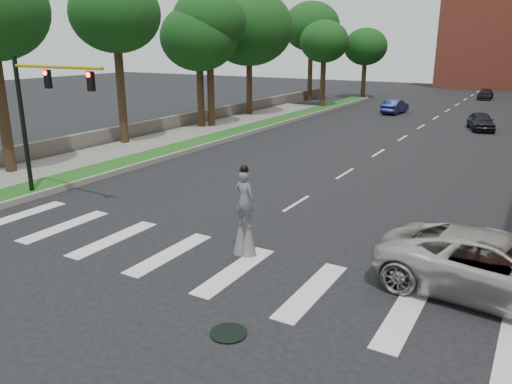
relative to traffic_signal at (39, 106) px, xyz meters
name	(u,v)px	position (x,y,z in m)	size (l,w,h in m)	color
ground_plane	(182,274)	(9.78, -3.00, -4.15)	(160.00, 160.00, 0.00)	black
grass_median	(227,135)	(-1.72, 17.00, -4.03)	(2.00, 60.00, 0.25)	#174F16
median_curb	(239,136)	(-0.67, 17.00, -4.01)	(0.20, 60.00, 0.28)	gray
sidewalk_left	(96,156)	(-4.72, 7.00, -4.06)	(4.00, 60.00, 0.18)	slate
stone_wall	(185,120)	(-7.22, 19.00, -3.60)	(0.50, 56.00, 1.10)	#5A544D
manhole	(229,333)	(12.78, -5.00, -4.13)	(0.90, 0.90, 0.04)	black
traffic_signal	(39,106)	(0.00, 0.00, 0.00)	(5.30, 0.23, 6.20)	black
stilt_performer	(245,219)	(10.66, -0.76, -2.90)	(0.84, 0.54, 3.05)	#312113
suv_crossing	(498,268)	(18.12, 0.16, -3.26)	(2.96, 6.41, 1.78)	#B2B0A8
car_near	(481,121)	(14.24, 29.72, -3.45)	(1.65, 4.11, 1.40)	black
car_mid	(395,107)	(5.64, 35.98, -3.47)	(1.44, 4.14, 1.36)	#171D51
car_far	(485,94)	(11.84, 54.55, -3.56)	(1.65, 4.06, 1.18)	black
tree_2	(115,15)	(-6.09, 10.91, 4.30)	(5.81, 5.81, 10.98)	#312113
tree_3	(199,38)	(-5.66, 19.19, 2.91)	(6.05, 6.05, 9.67)	#312113
tree_4	(249,28)	(-6.13, 27.64, 3.88)	(8.11, 8.11, 11.50)	#312113
tree_5	(311,27)	(-6.46, 42.34, 4.36)	(6.63, 6.63, 11.37)	#312113
tree_6	(324,42)	(-2.27, 36.34, 2.63)	(5.05, 5.05, 8.99)	#312113
tree_7	(366,47)	(-1.65, 47.94, 2.07)	(5.27, 5.27, 8.51)	#312113
tree_8	(209,22)	(-5.04, 19.78, 4.11)	(5.80, 5.80, 10.79)	#312113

